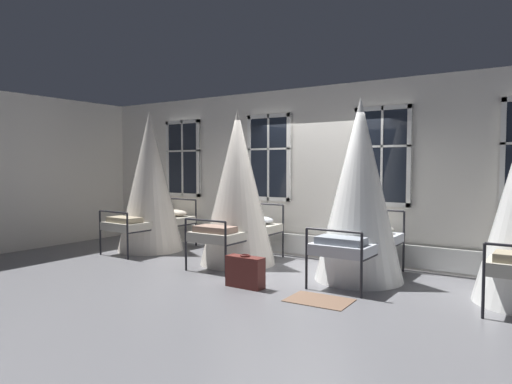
{
  "coord_description": "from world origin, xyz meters",
  "views": [
    {
      "loc": [
        3.68,
        -6.67,
        1.72
      ],
      "look_at": [
        -0.72,
        -0.09,
        1.27
      ],
      "focal_mm": 32.58,
      "sensor_mm": 36.0,
      "label": 1
    }
  ],
  "objects_px": {
    "cot_second": "(238,189)",
    "cot_third": "(360,192)",
    "cot_first": "(150,183)",
    "suitcase_dark": "(245,272)"
  },
  "relations": [
    {
      "from": "cot_second",
      "to": "cot_third",
      "type": "height_order",
      "value": "cot_third"
    },
    {
      "from": "cot_first",
      "to": "cot_third",
      "type": "relative_size",
      "value": 1.03
    },
    {
      "from": "cot_first",
      "to": "suitcase_dark",
      "type": "xyz_separation_m",
      "value": [
        3.27,
        -1.32,
        -1.13
      ]
    },
    {
      "from": "cot_second",
      "to": "cot_first",
      "type": "bearing_deg",
      "value": 86.83
    },
    {
      "from": "suitcase_dark",
      "to": "cot_first",
      "type": "bearing_deg",
      "value": 158.48
    },
    {
      "from": "cot_first",
      "to": "cot_third",
      "type": "xyz_separation_m",
      "value": [
        4.44,
        -0.0,
        -0.04
      ]
    },
    {
      "from": "cot_first",
      "to": "suitcase_dark",
      "type": "height_order",
      "value": "cot_first"
    },
    {
      "from": "cot_third",
      "to": "suitcase_dark",
      "type": "xyz_separation_m",
      "value": [
        -1.16,
        -1.32,
        -1.1
      ]
    },
    {
      "from": "suitcase_dark",
      "to": "cot_third",
      "type": "bearing_deg",
      "value": 48.91
    },
    {
      "from": "cot_third",
      "to": "suitcase_dark",
      "type": "bearing_deg",
      "value": 138.9
    }
  ]
}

